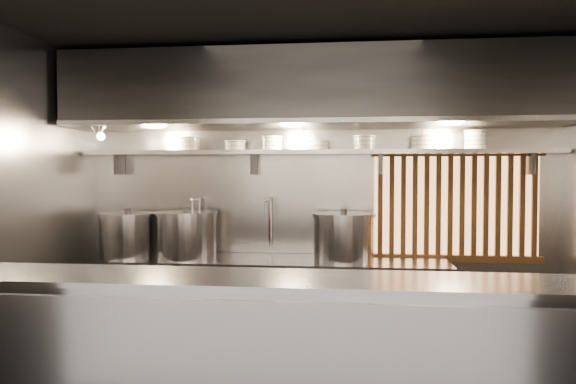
% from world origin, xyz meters
% --- Properties ---
extents(ceiling, '(4.50, 4.50, 0.00)m').
position_xyz_m(ceiling, '(0.00, 0.00, 2.80)').
color(ceiling, black).
rests_on(ceiling, wall_back).
extents(wall_back, '(4.50, 0.00, 4.50)m').
position_xyz_m(wall_back, '(0.00, 1.50, 1.40)').
color(wall_back, gray).
rests_on(wall_back, floor).
extents(wall_left, '(0.00, 3.00, 3.00)m').
position_xyz_m(wall_left, '(-2.25, 0.00, 1.40)').
color(wall_left, gray).
rests_on(wall_left, floor).
extents(serving_counter, '(4.50, 0.56, 1.13)m').
position_xyz_m(serving_counter, '(0.00, -0.96, 0.57)').
color(serving_counter, gray).
rests_on(serving_counter, floor).
extents(cooking_bench, '(3.00, 0.70, 0.90)m').
position_xyz_m(cooking_bench, '(-0.30, 1.13, 0.45)').
color(cooking_bench, gray).
rests_on(cooking_bench, floor).
extents(bowl_shelf, '(4.40, 0.34, 0.04)m').
position_xyz_m(bowl_shelf, '(0.00, 1.32, 1.88)').
color(bowl_shelf, gray).
rests_on(bowl_shelf, wall_back).
extents(exhaust_hood, '(4.40, 0.81, 0.65)m').
position_xyz_m(exhaust_hood, '(0.00, 1.10, 2.42)').
color(exhaust_hood, '#2D2D30').
rests_on(exhaust_hood, ceiling).
extents(wood_screen, '(1.56, 0.09, 1.04)m').
position_xyz_m(wood_screen, '(1.30, 1.45, 1.38)').
color(wood_screen, '#FFB472').
rests_on(wood_screen, wall_back).
extents(faucet_left, '(0.04, 0.30, 0.50)m').
position_xyz_m(faucet_left, '(-1.15, 1.37, 1.31)').
color(faucet_left, silver).
rests_on(faucet_left, wall_back).
extents(faucet_right, '(0.04, 0.30, 0.50)m').
position_xyz_m(faucet_right, '(-0.45, 1.37, 1.31)').
color(faucet_right, silver).
rests_on(faucet_right, wall_back).
extents(heat_lamp, '(0.25, 0.35, 0.20)m').
position_xyz_m(heat_lamp, '(-1.90, 0.85, 2.07)').
color(heat_lamp, gray).
rests_on(heat_lamp, exhaust_hood).
extents(pendant_bulb, '(0.09, 0.09, 0.19)m').
position_xyz_m(pendant_bulb, '(-0.10, 1.20, 1.96)').
color(pendant_bulb, '#2D2D30').
rests_on(pendant_bulb, exhaust_hood).
extents(stock_pot_left, '(0.73, 0.73, 0.45)m').
position_xyz_m(stock_pot_left, '(-1.75, 1.13, 1.11)').
color(stock_pot_left, gray).
rests_on(stock_pot_left, cooking_bench).
extents(stock_pot_mid, '(0.76, 0.76, 0.47)m').
position_xyz_m(stock_pot_mid, '(-1.18, 1.10, 1.12)').
color(stock_pot_mid, gray).
rests_on(stock_pot_mid, cooking_bench).
extents(stock_pot_right, '(0.71, 0.71, 0.46)m').
position_xyz_m(stock_pot_right, '(0.27, 1.14, 1.11)').
color(stock_pot_right, gray).
rests_on(stock_pot_right, cooking_bench).
extents(bowl_stack_0, '(0.23, 0.23, 0.13)m').
position_xyz_m(bowl_stack_0, '(-1.22, 1.32, 1.97)').
color(bowl_stack_0, silver).
rests_on(bowl_stack_0, bowl_shelf).
extents(bowl_stack_1, '(0.20, 0.20, 0.09)m').
position_xyz_m(bowl_stack_1, '(-0.76, 1.32, 1.95)').
color(bowl_stack_1, silver).
rests_on(bowl_stack_1, bowl_shelf).
extents(bowl_stack_2, '(0.22, 0.22, 0.13)m').
position_xyz_m(bowl_stack_2, '(-0.41, 1.32, 1.97)').
color(bowl_stack_2, silver).
rests_on(bowl_stack_2, bowl_shelf).
extents(bowl_stack_3, '(0.21, 0.21, 0.09)m').
position_xyz_m(bowl_stack_3, '(0.02, 1.32, 1.95)').
color(bowl_stack_3, silver).
rests_on(bowl_stack_3, bowl_shelf).
extents(bowl_stack_4, '(0.21, 0.21, 0.13)m').
position_xyz_m(bowl_stack_4, '(0.45, 1.32, 1.97)').
color(bowl_stack_4, silver).
rests_on(bowl_stack_4, bowl_shelf).
extents(bowl_stack_5, '(0.23, 0.23, 0.13)m').
position_xyz_m(bowl_stack_5, '(0.99, 1.32, 1.97)').
color(bowl_stack_5, silver).
rests_on(bowl_stack_5, bowl_shelf).
extents(bowl_stack_6, '(0.21, 0.21, 0.17)m').
position_xyz_m(bowl_stack_6, '(1.44, 1.32, 1.98)').
color(bowl_stack_6, silver).
rests_on(bowl_stack_6, bowl_shelf).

